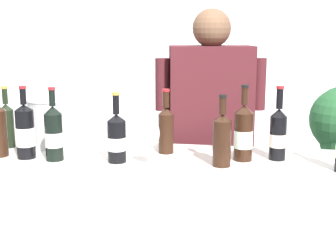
{
  "coord_description": "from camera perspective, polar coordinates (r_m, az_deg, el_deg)",
  "views": [
    {
      "loc": [
        0.48,
        -2.01,
        1.5
      ],
      "look_at": [
        0.15,
        0.0,
        1.09
      ],
      "focal_mm": 49.63,
      "sensor_mm": 36.0,
      "label": 1
    }
  ],
  "objects": [
    {
      "name": "wine_bottle_9",
      "position": [
        1.98,
        6.64,
        -1.52
      ],
      "size": [
        0.08,
        0.08,
        0.31
      ],
      "color": "black",
      "rests_on": "counter"
    },
    {
      "name": "person_server",
      "position": [
        2.66,
        5.09,
        -4.09
      ],
      "size": [
        0.6,
        0.32,
        1.63
      ],
      "color": "black",
      "rests_on": "ground_plane"
    },
    {
      "name": "wall_back",
      "position": [
        4.64,
        3.29,
        10.25
      ],
      "size": [
        8.0,
        0.1,
        2.8
      ],
      "primitive_type": "cube",
      "color": "white",
      "rests_on": "ground_plane"
    },
    {
      "name": "wine_bottle_5",
      "position": [
        2.12,
        -13.85,
        -0.89
      ],
      "size": [
        0.08,
        0.08,
        0.33
      ],
      "color": "black",
      "rests_on": "counter"
    },
    {
      "name": "ice_bucket",
      "position": [
        2.39,
        -14.24,
        0.45
      ],
      "size": [
        0.22,
        0.22,
        0.24
      ],
      "color": "silver",
      "rests_on": "counter"
    },
    {
      "name": "wine_bottle_6",
      "position": [
        2.13,
        13.36,
        -0.9
      ],
      "size": [
        0.08,
        0.08,
        0.33
      ],
      "color": "black",
      "rests_on": "counter"
    },
    {
      "name": "counter",
      "position": [
        2.31,
        -3.89,
        -15.09
      ],
      "size": [
        2.12,
        0.56,
        0.94
      ],
      "primitive_type": "cube",
      "color": "beige",
      "rests_on": "ground_plane"
    },
    {
      "name": "wine_glass",
      "position": [
        1.94,
        -1.98,
        -1.17
      ],
      "size": [
        0.07,
        0.07,
        0.2
      ],
      "color": "silver",
      "rests_on": "counter"
    },
    {
      "name": "wine_bottle_10",
      "position": [
        2.18,
        -0.25,
        -0.23
      ],
      "size": [
        0.07,
        0.07,
        0.3
      ],
      "color": "black",
      "rests_on": "counter"
    },
    {
      "name": "wine_bottle_0",
      "position": [
        2.43,
        -19.18,
        0.24
      ],
      "size": [
        0.07,
        0.07,
        0.3
      ],
      "color": "black",
      "rests_on": "counter"
    },
    {
      "name": "wine_bottle_4",
      "position": [
        2.08,
        9.25,
        -0.86
      ],
      "size": [
        0.08,
        0.08,
        0.34
      ],
      "color": "black",
      "rests_on": "counter"
    },
    {
      "name": "wine_bottle_7",
      "position": [
        2.04,
        -6.32,
        -1.46
      ],
      "size": [
        0.08,
        0.08,
        0.31
      ],
      "color": "black",
      "rests_on": "counter"
    },
    {
      "name": "wine_bottle_3",
      "position": [
        2.19,
        -17.13,
        -0.67
      ],
      "size": [
        0.08,
        0.08,
        0.33
      ],
      "color": "black",
      "rests_on": "counter"
    }
  ]
}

